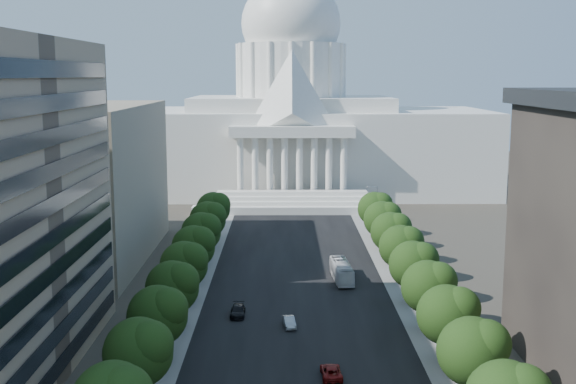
{
  "coord_description": "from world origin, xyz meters",
  "views": [
    {
      "loc": [
        -2.32,
        -37.91,
        35.68
      ],
      "look_at": [
        -1.56,
        82.19,
        16.12
      ],
      "focal_mm": 45.0,
      "sensor_mm": 36.0,
      "label": 1
    }
  ],
  "objects_px": {
    "car_red": "(331,372)",
    "city_bus": "(342,271)",
    "car_silver": "(289,322)",
    "car_dark_b": "(238,311)"
  },
  "relations": [
    {
      "from": "car_red",
      "to": "car_silver",
      "type": "bearing_deg",
      "value": -77.05
    },
    {
      "from": "car_red",
      "to": "city_bus",
      "type": "distance_m",
      "value": 41.35
    },
    {
      "from": "car_red",
      "to": "city_bus",
      "type": "height_order",
      "value": "city_bus"
    },
    {
      "from": "car_red",
      "to": "car_dark_b",
      "type": "distance_m",
      "value": 25.59
    },
    {
      "from": "car_silver",
      "to": "city_bus",
      "type": "distance_m",
      "value": 25.37
    },
    {
      "from": "car_dark_b",
      "to": "city_bus",
      "type": "xyz_separation_m",
      "value": [
        17.03,
        18.77,
        0.91
      ]
    },
    {
      "from": "car_silver",
      "to": "car_dark_b",
      "type": "bearing_deg",
      "value": 140.13
    },
    {
      "from": "car_dark_b",
      "to": "city_bus",
      "type": "relative_size",
      "value": 0.44
    },
    {
      "from": "car_red",
      "to": "car_dark_b",
      "type": "xyz_separation_m",
      "value": [
        -12.51,
        22.32,
        0.04
      ]
    },
    {
      "from": "car_silver",
      "to": "car_dark_b",
      "type": "distance_m",
      "value": 9.02
    }
  ]
}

